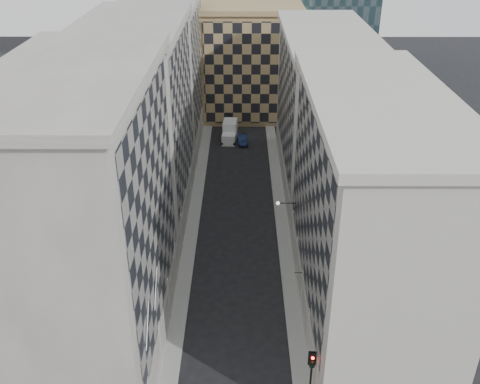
{
  "coord_description": "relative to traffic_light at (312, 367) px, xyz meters",
  "views": [
    {
      "loc": [
        0.47,
        -23.44,
        33.2
      ],
      "look_at": [
        0.35,
        13.42,
        13.22
      ],
      "focal_mm": 40.0,
      "sensor_mm": 36.0,
      "label": 1
    }
  ],
  "objects": [
    {
      "name": "sidewalk_west",
      "position": [
        -10.85,
        25.39,
        -3.47
      ],
      "size": [
        1.5,
        100.0,
        0.15
      ],
      "primitive_type": "cube",
      "color": "gray",
      "rests_on": "ground"
    },
    {
      "name": "bracket_lamp",
      "position": [
        -1.22,
        19.39,
        2.66
      ],
      "size": [
        1.98,
        0.36,
        0.36
      ],
      "color": "black",
      "rests_on": "ground"
    },
    {
      "name": "shop_sign",
      "position": [
        -0.18,
        10.37,
        0.29
      ],
      "size": [
        0.8,
        0.7,
        0.78
      ],
      "rotation": [
        0.0,
        0.0,
        -0.02
      ],
      "color": "black",
      "rests_on": "ground"
    },
    {
      "name": "bldg_right_a",
      "position": [
        5.28,
        10.39,
        6.78
      ],
      "size": [
        10.8,
        26.8,
        20.7
      ],
      "color": "#B5B0A6",
      "rests_on": "ground"
    },
    {
      "name": "bldg_left_a",
      "position": [
        -16.48,
        6.39,
        8.28
      ],
      "size": [
        10.8,
        22.8,
        23.7
      ],
      "color": "gray",
      "rests_on": "ground"
    },
    {
      "name": "sidewalk_east",
      "position": [
        -0.35,
        25.39,
        -3.47
      ],
      "size": [
        1.5,
        100.0,
        0.15
      ],
      "primitive_type": "cube",
      "color": "gray",
      "rests_on": "ground"
    },
    {
      "name": "bldg_left_b",
      "position": [
        -16.48,
        28.39,
        7.78
      ],
      "size": [
        10.8,
        22.8,
        22.7
      ],
      "color": "gray",
      "rests_on": "ground"
    },
    {
      "name": "traffic_light",
      "position": [
        0.0,
        0.0,
        0.0
      ],
      "size": [
        0.6,
        0.52,
        4.73
      ],
      "rotation": [
        0.0,
        0.0,
        -0.06
      ],
      "color": "black",
      "rests_on": "sidewalk_east"
    },
    {
      "name": "bldg_right_b",
      "position": [
        5.3,
        37.39,
        6.31
      ],
      "size": [
        10.8,
        28.8,
        19.7
      ],
      "color": "#B5B0A6",
      "rests_on": "ground"
    },
    {
      "name": "flagpoles_left",
      "position": [
        -11.5,
        1.39,
        4.46
      ],
      "size": [
        0.1,
        6.33,
        2.33
      ],
      "color": "gray",
      "rests_on": "ground"
    },
    {
      "name": "bldg_left_c",
      "position": [
        -16.48,
        50.39,
        7.28
      ],
      "size": [
        10.8,
        22.8,
        21.7
      ],
      "color": "gray",
      "rests_on": "ground"
    },
    {
      "name": "tan_block",
      "position": [
        -3.6,
        63.29,
        5.89
      ],
      "size": [
        16.8,
        14.8,
        18.8
      ],
      "color": "tan",
      "rests_on": "ground"
    },
    {
      "name": "box_truck",
      "position": [
        -7.0,
        50.87,
        -2.29
      ],
      "size": [
        2.52,
        5.38,
        2.87
      ],
      "rotation": [
        0.0,
        0.0,
        -0.08
      ],
      "color": "white",
      "rests_on": "ground"
    },
    {
      "name": "dark_car",
      "position": [
        -4.98,
        49.34,
        -2.87
      ],
      "size": [
        1.65,
        4.13,
        1.34
      ],
      "primitive_type": "imported",
      "rotation": [
        0.0,
        0.0,
        0.06
      ],
      "color": "#111D3E",
      "rests_on": "ground"
    }
  ]
}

